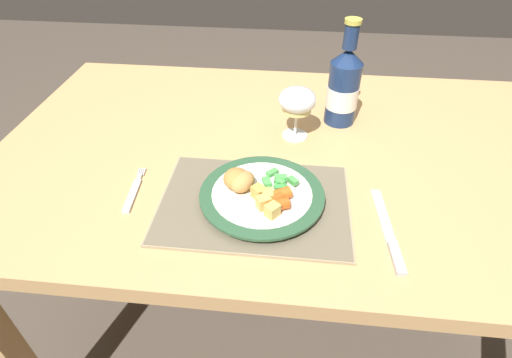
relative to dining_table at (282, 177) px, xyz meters
name	(u,v)px	position (x,y,z in m)	size (l,w,h in m)	color
ground_plane	(275,321)	(0.00, 0.00, -0.65)	(6.00, 6.00, 0.00)	#4C4238
dining_table	(282,177)	(0.00, 0.00, 0.00)	(1.35, 0.84, 0.74)	tan
placemat	(254,203)	(-0.05, -0.20, 0.09)	(0.37, 0.26, 0.01)	gray
dinner_plate	(262,196)	(-0.03, -0.20, 0.11)	(0.24, 0.24, 0.02)	silver
breaded_croquettes	(239,180)	(-0.08, -0.18, 0.14)	(0.08, 0.08, 0.04)	#B77F3D
green_beans_pile	(280,182)	(0.00, -0.17, 0.12)	(0.07, 0.08, 0.02)	#4CA84C
glazed_carrots	(278,200)	(0.00, -0.23, 0.13)	(0.06, 0.06, 0.02)	#CC5119
fork	(133,192)	(-0.29, -0.20, 0.09)	(0.03, 0.14, 0.01)	silver
table_knife	(389,236)	(0.20, -0.26, 0.09)	(0.03, 0.21, 0.01)	silver
wine_glass	(297,102)	(0.02, 0.05, 0.18)	(0.09, 0.09, 0.13)	silver
bottle	(344,87)	(0.13, 0.13, 0.19)	(0.08, 0.08, 0.26)	navy
roast_potatoes	(265,200)	(-0.02, -0.23, 0.13)	(0.06, 0.08, 0.02)	gold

